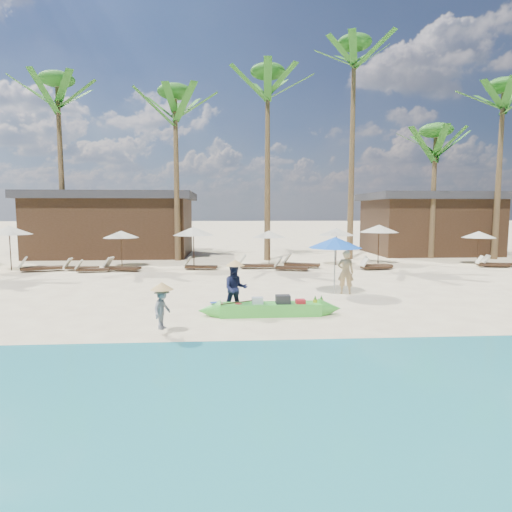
{
  "coord_description": "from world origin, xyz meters",
  "views": [
    {
      "loc": [
        -0.27,
        -12.2,
        3.02
      ],
      "look_at": [
        0.66,
        2.0,
        1.53
      ],
      "focal_mm": 30.0,
      "sensor_mm": 36.0,
      "label": 1
    }
  ],
  "objects": [
    {
      "name": "lounger_3_left",
      "position": [
        -9.77,
        9.72,
        0.23
      ],
      "size": [
        2.09,
        1.21,
        0.68
      ],
      "rotation": [
        0.0,
        0.0,
        0.32
      ],
      "color": "#362216",
      "rests_on": "ground"
    },
    {
      "name": "green_canoe",
      "position": [
        0.94,
        -0.07,
        0.2
      ],
      "size": [
        4.66,
        0.67,
        0.59
      ],
      "rotation": [
        0.0,
        0.0,
        0.01
      ],
      "color": "green",
      "rests_on": "ground"
    },
    {
      "name": "lounger_4_right",
      "position": [
        -5.72,
        9.63,
        0.21
      ],
      "size": [
        1.91,
        0.96,
        0.62
      ],
      "rotation": [
        0.0,
        0.0,
        -0.23
      ],
      "color": "#362216",
      "rests_on": "ground"
    },
    {
      "name": "lounger_6_right",
      "position": [
        2.86,
        9.26,
        0.2
      ],
      "size": [
        1.81,
        1.04,
        0.59
      ],
      "rotation": [
        0.0,
        0.0,
        -0.32
      ],
      "color": "#362216",
      "rests_on": "ground"
    },
    {
      "name": "pavilion_east",
      "position": [
        14.0,
        17.5,
        2.2
      ],
      "size": [
        8.8,
        6.6,
        4.3
      ],
      "color": "#362216",
      "rests_on": "ground"
    },
    {
      "name": "lounger_6_left",
      "position": [
        1.14,
        10.13,
        0.22
      ],
      "size": [
        1.94,
        0.67,
        0.65
      ],
      "rotation": [
        0.0,
        0.0,
        -0.04
      ],
      "color": "#362216",
      "rests_on": "ground"
    },
    {
      "name": "vendor_yellow",
      "position": [
        -1.87,
        -1.96,
        0.69
      ],
      "size": [
        0.58,
        0.75,
        1.03
      ],
      "primitive_type": "imported",
      "rotation": [
        0.0,
        0.0,
        1.24
      ],
      "color": "gray",
      "rests_on": "ground"
    },
    {
      "name": "resort_parasol_6",
      "position": [
        2.02,
        11.51,
        1.75
      ],
      "size": [
        1.89,
        1.89,
        1.94
      ],
      "color": "#362216",
      "rests_on": "ground"
    },
    {
      "name": "lounger_9_left",
      "position": [
        14.38,
        10.06,
        0.19
      ],
      "size": [
        1.73,
        0.83,
        0.57
      ],
      "rotation": [
        0.0,
        0.0,
        -0.2
      ],
      "color": "#362216",
      "rests_on": "ground"
    },
    {
      "name": "palm_5",
      "position": [
        7.45,
        14.38,
        10.82
      ],
      "size": [
        2.08,
        2.08,
        13.6
      ],
      "color": "brown",
      "rests_on": "ground"
    },
    {
      "name": "palm_4",
      "position": [
        2.15,
        14.01,
        9.45
      ],
      "size": [
        2.08,
        2.08,
        11.7
      ],
      "color": "brown",
      "rests_on": "ground"
    },
    {
      "name": "resort_parasol_7",
      "position": [
        5.77,
        11.27,
        1.88
      ],
      "size": [
        2.02,
        2.02,
        2.08
      ],
      "color": "#362216",
      "rests_on": "ground"
    },
    {
      "name": "lounger_4_left",
      "position": [
        -7.07,
        9.29,
        0.18
      ],
      "size": [
        1.65,
        0.66,
        0.55
      ],
      "rotation": [
        0.0,
        0.0,
        0.1
      ],
      "color": "#362216",
      "rests_on": "ground"
    },
    {
      "name": "palm_2",
      "position": [
        -10.45,
        15.08,
        9.18
      ],
      "size": [
        2.08,
        2.08,
        11.33
      ],
      "color": "brown",
      "rests_on": "ground"
    },
    {
      "name": "resort_parasol_9",
      "position": [
        13.89,
        11.06,
        1.71
      ],
      "size": [
        1.84,
        1.84,
        1.89
      ],
      "color": "#362216",
      "rests_on": "ground"
    },
    {
      "name": "resort_parasol_8",
      "position": [
        8.38,
        11.81,
        2.03
      ],
      "size": [
        2.18,
        2.18,
        2.25
      ],
      "color": "#362216",
      "rests_on": "ground"
    },
    {
      "name": "resort_parasol_3",
      "position": [
        -11.37,
        10.29,
        2.06
      ],
      "size": [
        2.22,
        2.22,
        2.28
      ],
      "color": "#362216",
      "rests_on": "ground"
    },
    {
      "name": "palm_3",
      "position": [
        -3.36,
        14.27,
        8.58
      ],
      "size": [
        2.08,
        2.08,
        10.52
      ],
      "color": "brown",
      "rests_on": "ground"
    },
    {
      "name": "ground",
      "position": [
        0.0,
        0.0,
        0.0
      ],
      "size": [
        240.0,
        240.0,
        0.0
      ],
      "primitive_type": "plane",
      "color": "#FCEDBA",
      "rests_on": "ground"
    },
    {
      "name": "wet_sand_strip",
      "position": [
        0.0,
        -5.0,
        0.0
      ],
      "size": [
        240.0,
        4.5,
        0.01
      ],
      "primitive_type": "cube",
      "color": "tan",
      "rests_on": "ground"
    },
    {
      "name": "palm_7",
      "position": [
        16.57,
        13.68,
        8.99
      ],
      "size": [
        2.08,
        2.08,
        11.08
      ],
      "color": "brown",
      "rests_on": "ground"
    },
    {
      "name": "lounger_9_right",
      "position": [
        13.9,
        9.83,
        0.18
      ],
      "size": [
        1.68,
        0.88,
        0.55
      ],
      "rotation": [
        0.0,
        0.0,
        -0.25
      ],
      "color": "#362216",
      "rests_on": "ground"
    },
    {
      "name": "lounger_7_right",
      "position": [
        7.27,
        9.25,
        0.19
      ],
      "size": [
        1.69,
        0.72,
        0.56
      ],
      "rotation": [
        0.0,
        0.0,
        0.14
      ],
      "color": "#362216",
      "rests_on": "ground"
    },
    {
      "name": "resort_parasol_4",
      "position": [
        -6.06,
        11.36,
        1.77
      ],
      "size": [
        1.91,
        1.91,
        1.96
      ],
      "color": "#362216",
      "rests_on": "ground"
    },
    {
      "name": "vendor_green",
      "position": [
        -0.07,
        0.22,
        0.75
      ],
      "size": [
        0.79,
        0.65,
        1.49
      ],
      "primitive_type": "imported",
      "rotation": [
        0.0,
        0.0,
        0.12
      ],
      "color": "#161B3D",
      "rests_on": "ground"
    },
    {
      "name": "tourist",
      "position": [
        4.01,
        3.0,
        0.8
      ],
      "size": [
        0.66,
        0.51,
        1.61
      ],
      "primitive_type": "imported",
      "rotation": [
        0.0,
        0.0,
        2.9
      ],
      "color": "tan",
      "rests_on": "ground"
    },
    {
      "name": "lounger_8_left",
      "position": [
        7.55,
        9.96,
        0.19
      ],
      "size": [
        1.73,
        0.82,
        0.56
      ],
      "rotation": [
        0.0,
        0.0,
        -0.19
      ],
      "color": "#362216",
      "rests_on": "ground"
    },
    {
      "name": "blue_umbrella",
      "position": [
        3.61,
        3.04,
        1.89
      ],
      "size": [
        1.94,
        1.94,
        2.09
      ],
      "color": "#99999E",
      "rests_on": "ground"
    },
    {
      "name": "lounger_7_left",
      "position": [
        3.56,
        10.38,
        0.22
      ],
      "size": [
        2.05,
        1.23,
        0.67
      ],
      "rotation": [
        0.0,
        0.0,
        -0.34
      ],
      "color": "#362216",
      "rests_on": "ground"
    },
    {
      "name": "lounger_3_right",
      "position": [
        -7.86,
        10.02,
        0.19
      ],
      "size": [
        1.66,
        0.52,
        0.56
      ],
      "rotation": [
        0.0,
        0.0,
        -0.01
      ],
      "color": "#362216",
      "rests_on": "ground"
    },
    {
      "name": "pavilion_west",
      "position": [
        -8.0,
        17.5,
        2.19
      ],
      "size": [
        10.8,
        6.6,
        4.3
      ],
      "color": "#362216",
      "rests_on": "ground"
    },
    {
      "name": "palm_6",
      "position": [
        12.84,
        14.52,
        7.05
      ],
      "size": [
        2.08,
        2.08,
        8.51
      ],
      "color": "brown",
      "rests_on": "ground"
    },
    {
      "name": "lounger_5_left",
      "position": [
        -1.8,
        9.94,
        0.2
      ],
      "size": [
        1.78,
        0.78,
        0.58
      ],
      "rotation": [
        0.0,
        0.0,
        -0.15
      ],
      "color": "#362216",
      "rests_on": "ground"
    },
    {
      "name": "resort_parasol_5",
      "position": [
        -2.04,
        9.9,
        2.0
      ],
      "size": [
        2.16,
        2.16,
        2.22
      ],
      "color": "#362216",
      "rests_on": "ground"
    }
  ]
}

